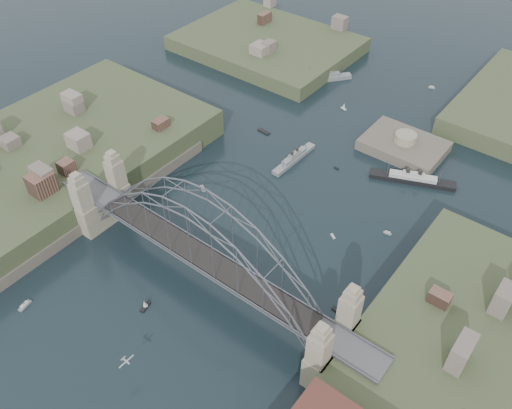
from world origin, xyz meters
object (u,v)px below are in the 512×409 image
object	(u,v)px
bridge	(201,244)
naval_cruiser_far	(325,78)
fort_island	(402,151)
naval_cruiser_near	(294,158)
ocean_liner	(412,179)

from	to	relation	value
bridge	naval_cruiser_far	size ratio (longest dim) A/B	5.29
fort_island	naval_cruiser_near	xyz separation A→B (m)	(-21.43, -22.88, 1.13)
fort_island	naval_cruiser_far	world-z (taller)	naval_cruiser_far
bridge	fort_island	xyz separation A→B (m)	(12.00, 70.00, -12.66)
fort_island	naval_cruiser_near	distance (m)	31.37
naval_cruiser_far	ocean_liner	bearing A→B (deg)	-33.23
bridge	naval_cruiser_near	world-z (taller)	bridge
bridge	naval_cruiser_near	distance (m)	49.42
naval_cruiser_near	ocean_liner	distance (m)	31.83
bridge	ocean_liner	xyz separation A→B (m)	(20.18, 58.82, -11.48)
bridge	fort_island	size ratio (longest dim) A/B	3.82
naval_cruiser_far	naval_cruiser_near	bearing A→B (deg)	-68.08
fort_island	ocean_liner	xyz separation A→B (m)	(8.18, -11.18, 1.18)
naval_cruiser_near	bridge	bearing A→B (deg)	-78.68
naval_cruiser_near	naval_cruiser_far	xyz separation A→B (m)	(-16.99, 42.23, 0.17)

